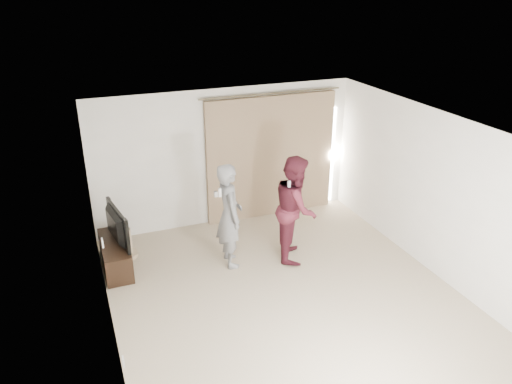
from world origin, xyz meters
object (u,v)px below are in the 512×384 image
tv_console (115,255)px  person_man (229,215)px  person_woman (296,208)px  tv (112,226)px

tv_console → person_man: 1.99m
person_woman → tv_console: bearing=166.1°
tv_console → person_woman: (2.90, -0.72, 0.67)m
person_man → person_woman: size_ratio=0.98×
person_man → tv_console: bearing=163.2°
tv → person_man: size_ratio=0.59×
person_man → person_woman: 1.11m
tv_console → person_man: size_ratio=0.68×
person_man → tv: bearing=163.2°
tv_console → person_man: bearing=-16.8°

